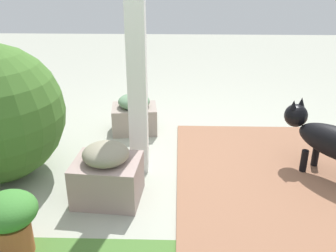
{
  "coord_description": "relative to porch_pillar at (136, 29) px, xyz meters",
  "views": [
    {
      "loc": [
        0.02,
        2.96,
        1.67
      ],
      "look_at": [
        0.1,
        -0.0,
        0.36
      ],
      "focal_mm": 41.44,
      "sensor_mm": 36.0,
      "label": 1
    }
  ],
  "objects": [
    {
      "name": "ground_plane",
      "position": [
        -0.34,
        -0.1,
        -1.17
      ],
      "size": [
        12.0,
        12.0,
        0.0
      ],
      "primitive_type": "plane",
      "color": "#A0A293"
    },
    {
      "name": "stone_planter_mid",
      "position": [
        0.19,
        0.45,
        -0.97
      ],
      "size": [
        0.51,
        0.43,
        0.45
      ],
      "color": "gray",
      "rests_on": "ground"
    },
    {
      "name": "brick_path",
      "position": [
        -1.22,
        0.33,
        -1.16
      ],
      "size": [
        1.8,
        2.4,
        0.02
      ],
      "primitive_type": "cube",
      "color": "#8D5F45",
      "rests_on": "ground"
    },
    {
      "name": "porch_pillar",
      "position": [
        0.0,
        0.0,
        0.0
      ],
      "size": [
        0.14,
        0.14,
        2.35
      ],
      "primitive_type": "cube",
      "color": "white",
      "rests_on": "ground"
    },
    {
      "name": "stone_planter_nearest",
      "position": [
        0.13,
        -0.77,
        -0.99
      ],
      "size": [
        0.48,
        0.38,
        0.4
      ],
      "color": "gray",
      "rests_on": "ground"
    },
    {
      "name": "dog",
      "position": [
        -1.52,
        0.1,
        -0.84
      ],
      "size": [
        0.65,
        0.75,
        0.58
      ],
      "color": "black",
      "rests_on": "ground"
    },
    {
      "name": "terracotta_pot_broad",
      "position": [
        0.66,
        1.04,
        -0.93
      ],
      "size": [
        0.34,
        0.34,
        0.41
      ],
      "color": "#AF5A33",
      "rests_on": "ground"
    },
    {
      "name": "terracotta_pot_tall",
      "position": [
        1.37,
        -1.02,
        -0.93
      ],
      "size": [
        0.25,
        0.25,
        0.68
      ],
      "color": "#9C603F",
      "rests_on": "ground"
    }
  ]
}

